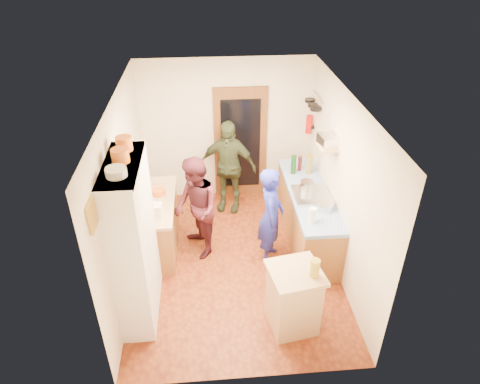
{
  "coord_description": "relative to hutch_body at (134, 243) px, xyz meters",
  "views": [
    {
      "loc": [
        -0.35,
        -5.0,
        4.41
      ],
      "look_at": [
        0.09,
        0.15,
        1.17
      ],
      "focal_mm": 32.0,
      "sensor_mm": 36.0,
      "label": 1
    }
  ],
  "objects": [
    {
      "name": "pan_hang_c",
      "position": [
        2.7,
        2.55,
        0.81
      ],
      "size": [
        0.17,
        0.17,
        0.05
      ],
      "primitive_type": "cylinder",
      "color": "black",
      "rests_on": "pan_rail"
    },
    {
      "name": "right_counter_base",
      "position": [
        2.5,
        1.3,
        -0.68
      ],
      "size": [
        0.6,
        2.2,
        0.84
      ],
      "primitive_type": "cube",
      "color": "#9F602E",
      "rests_on": "ground"
    },
    {
      "name": "floor",
      "position": [
        1.3,
        0.8,
        -1.11
      ],
      "size": [
        3.0,
        4.0,
        0.02
      ],
      "primitive_type": "cube",
      "color": "brown",
      "rests_on": "ground"
    },
    {
      "name": "cutting_board",
      "position": [
        1.87,
        -0.43,
        -0.21
      ],
      "size": [
        0.39,
        0.34,
        0.02
      ],
      "primitive_type": "cube",
      "rotation": [
        0.0,
        0.0,
        0.18
      ],
      "color": "white",
      "rests_on": "island_top"
    },
    {
      "name": "pan_rail",
      "position": [
        2.76,
        2.33,
        0.95
      ],
      "size": [
        0.02,
        0.65,
        0.02
      ],
      "primitive_type": "cylinder",
      "rotation": [
        1.57,
        0.0,
        0.0
      ],
      "color": "silver",
      "rests_on": "wall_right"
    },
    {
      "name": "left_counter_base",
      "position": [
        0.1,
        1.25,
        -0.68
      ],
      "size": [
        0.6,
        1.4,
        0.85
      ],
      "primitive_type": "cube",
      "color": "#9F602E",
      "rests_on": "ground"
    },
    {
      "name": "island_base",
      "position": [
        1.93,
        -0.47,
        -0.67
      ],
      "size": [
        0.64,
        0.64,
        0.86
      ],
      "primitive_type": "cube",
      "rotation": [
        0.0,
        0.0,
        0.18
      ],
      "color": "tan",
      "rests_on": "ground"
    },
    {
      "name": "bottle_a",
      "position": [
        2.35,
        1.89,
        -0.04
      ],
      "size": [
        0.1,
        0.1,
        0.33
      ],
      "primitive_type": "cylinder",
      "rotation": [
        0.0,
        0.0,
        -0.3
      ],
      "color": "#143F14",
      "rests_on": "right_counter_top"
    },
    {
      "name": "wall_shelf",
      "position": [
        2.67,
        1.25,
        0.6
      ],
      "size": [
        0.26,
        0.42,
        0.03
      ],
      "primitive_type": "cube",
      "color": "tan",
      "rests_on": "wall_right"
    },
    {
      "name": "hob",
      "position": [
        2.5,
        1.17,
        -0.18
      ],
      "size": [
        0.55,
        0.58,
        0.04
      ],
      "primitive_type": "cube",
      "color": "silver",
      "rests_on": "right_counter_top"
    },
    {
      "name": "orange_pot_b",
      "position": [
        0.0,
        0.34,
        1.18
      ],
      "size": [
        0.19,
        0.19,
        0.17
      ],
      "primitive_type": "cylinder",
      "color": "orange",
      "rests_on": "hutch_top_shelf"
    },
    {
      "name": "chopping_board",
      "position": [
        0.12,
        1.8,
        -0.19
      ],
      "size": [
        0.31,
        0.23,
        0.02
      ],
      "primitive_type": "cube",
      "rotation": [
        0.0,
        0.0,
        0.05
      ],
      "color": "tan",
      "rests_on": "left_counter_top"
    },
    {
      "name": "radio",
      "position": [
        2.67,
        1.25,
        0.69
      ],
      "size": [
        0.26,
        0.33,
        0.15
      ],
      "primitive_type": "cube",
      "rotation": [
        0.0,
        0.0,
        0.14
      ],
      "color": "silver",
      "rests_on": "wall_shelf"
    },
    {
      "name": "oil_jar",
      "position": [
        2.13,
        -0.56,
        -0.07
      ],
      "size": [
        0.14,
        0.14,
        0.23
      ],
      "primitive_type": "cylinder",
      "rotation": [
        0.0,
        0.0,
        0.18
      ],
      "color": "#AD9E2D",
      "rests_on": "island_top"
    },
    {
      "name": "kettle",
      "position": [
        0.05,
        1.06,
        -0.11
      ],
      "size": [
        0.18,
        0.18,
        0.18
      ],
      "primitive_type": "cylinder",
      "rotation": [
        0.0,
        0.0,
        -0.12
      ],
      "color": "white",
      "rests_on": "left_counter_top"
    },
    {
      "name": "orange_bowl",
      "position": [
        0.18,
        1.41,
        -0.16
      ],
      "size": [
        0.2,
        0.2,
        0.09
      ],
      "primitive_type": "cylinder",
      "rotation": [
        0.0,
        0.0,
        0.0
      ],
      "color": "orange",
      "rests_on": "left_counter_top"
    },
    {
      "name": "orange_pot_a",
      "position": [
        0.0,
        0.04,
        1.18
      ],
      "size": [
        0.19,
        0.19,
        0.15
      ],
      "primitive_type": "cylinder",
      "color": "orange",
      "rests_on": "hutch_top_shelf"
    },
    {
      "name": "plate_stack",
      "position": [
        0.0,
        -0.27,
        1.15
      ],
      "size": [
        0.22,
        0.22,
        0.09
      ],
      "primitive_type": "cylinder",
      "color": "white",
      "rests_on": "hutch_top_shelf"
    },
    {
      "name": "wall_front",
      "position": [
        1.3,
        -1.21,
        0.2
      ],
      "size": [
        3.0,
        0.02,
        2.6
      ],
      "primitive_type": "cube",
      "color": "silver",
      "rests_on": "ground"
    },
    {
      "name": "ceiling",
      "position": [
        1.3,
        0.8,
        1.51
      ],
      "size": [
        3.0,
        4.0,
        0.02
      ],
      "primitive_type": "cube",
      "color": "silver",
      "rests_on": "ground"
    },
    {
      "name": "person_back",
      "position": [
        1.3,
        2.29,
        -0.25
      ],
      "size": [
        1.07,
        0.7,
        1.7
      ],
      "primitive_type": "imported",
      "rotation": [
        0.0,
        0.0,
        -0.31
      ],
      "color": "#303A22",
      "rests_on": "ground"
    },
    {
      "name": "paper_towel",
      "position": [
        2.35,
        0.51,
        -0.08
      ],
      "size": [
        0.13,
        0.13,
        0.23
      ],
      "primitive_type": "cylinder",
      "rotation": [
        0.0,
        0.0,
        -0.33
      ],
      "color": "white",
      "rests_on": "right_counter_top"
    },
    {
      "name": "pan_hang_b",
      "position": [
        2.7,
        2.35,
        0.8
      ],
      "size": [
        0.16,
        0.16,
        0.05
      ],
      "primitive_type": "cylinder",
      "color": "black",
      "rests_on": "pan_rail"
    },
    {
      "name": "door_glass",
      "position": [
        1.55,
        2.74,
        -0.05
      ],
      "size": [
        0.7,
        0.02,
        1.7
      ],
      "primitive_type": "cube",
      "color": "black",
      "rests_on": "door_frame"
    },
    {
      "name": "pot_on_hob",
      "position": [
        2.45,
        1.3,
        -0.09
      ],
      "size": [
        0.21,
        0.21,
        0.14
      ],
      "primitive_type": "cylinder",
      "color": "silver",
      "rests_on": "hob"
    },
    {
      "name": "right_counter_top",
      "position": [
        2.5,
        1.3,
        -0.23
      ],
      "size": [
        0.62,
        2.22,
        0.06
      ],
      "primitive_type": "cube",
      "color": "#1B57B3",
      "rests_on": "right_counter_base"
    },
    {
      "name": "pan_hang_a",
      "position": [
        2.7,
        2.15,
        0.82
      ],
      "size": [
        0.18,
        0.18,
        0.05
      ],
      "primitive_type": "cylinder",
      "color": "black",
      "rests_on": "pan_rail"
    },
    {
      "name": "hutch_body",
      "position": [
        0.0,
        0.0,
        0.0
      ],
      "size": [
        0.4,
        1.2,
        2.2
      ],
      "primitive_type": "cube",
      "color": "white",
      "rests_on": "ground"
    },
    {
      "name": "wall_back",
      "position": [
        1.3,
        2.81,
        0.2
      ],
      "size": [
        3.0,
        0.02,
        2.6
      ],
      "primitive_type": "cube",
      "color": "silver",
      "rests_on": "ground"
    },
    {
      "name": "hutch_top_shelf",
      "position": [
        0.0,
        0.0,
        1.08
      ],
      "size": [
        0.4,
        1.14,
        0.04
      ],
      "primitive_type": "cube",
      "color": "white",
      "rests_on": "hutch_body"
    },
    {
      "name": "door_frame",
      "position": [
        1.55,
        2.77,
        -0.05
      ],
      "size": [
        0.95,
        0.06,
        2.1
      ],
      "primitive_type": "cube",
      "color": "brown",
      "rests_on": "ground"
    },
    {
      "name": "ext_bracket",
      "position": [
        2.77,
        2.5,
        0.35
      ],
      "size": [
        0.06,
        0.1,
        0.04
      ],
      "primitive_type": "cube",
      "color": "black",
      "rests_on": "wall_right"
    },
    {
      "name": "bottle_c",
      "position": [
        2.61,
        1.86,
        -0.03
      ],
      "size": [
        0.11,
        0.11,
        0.35
      ],
      "primitive_type": "cylinder",
      "rotation": [
        0.0,
        0.0,
        0.34
      ],
      "color": "olive",
      "rests_on": "right_counter_top"
    },
    {
      "name": "person_hob",
      "position": [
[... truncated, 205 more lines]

